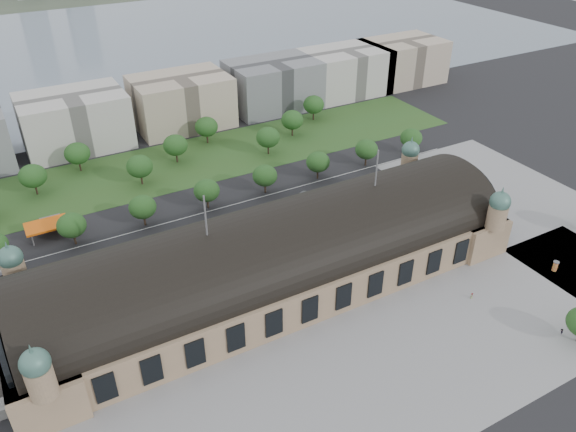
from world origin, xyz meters
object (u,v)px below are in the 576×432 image
traffic_car_1 (2,272)px  pedestrian_4 (561,332)px  parked_car_0 (72,300)px  bus_west (161,251)px  petrol_station (49,224)px  bus_mid (262,223)px  traffic_car_2 (71,289)px  parked_car_5 (123,288)px  traffic_car_6 (431,173)px  advertising_column (555,266)px  traffic_car_5 (305,193)px  bus_east (334,207)px  traffic_car_3 (89,262)px  pedestrian_0 (472,296)px  parked_car_4 (174,272)px  parked_car_2 (33,308)px  parked_car_3 (93,290)px  parked_car_6 (132,285)px

traffic_car_1 → pedestrian_4: pedestrian_4 is taller
parked_car_0 → bus_west: bus_west is taller
petrol_station → bus_mid: bearing=-26.8°
traffic_car_2 → parked_car_5: 15.33m
bus_west → parked_car_0: bearing=103.9°
traffic_car_6 → pedestrian_4: bearing=-14.4°
petrol_station → advertising_column: size_ratio=4.05×
traffic_car_1 → traffic_car_5: 108.11m
bus_west → bus_east: bearing=-96.4°
petrol_station → bus_west: (29.01, -33.28, -1.10)m
traffic_car_3 → traffic_car_6: (137.86, -6.06, -0.17)m
pedestrian_0 → parked_car_5: bearing=154.4°
parked_car_5 → pedestrian_4: (99.05, -77.01, 0.27)m
traffic_car_2 → bus_mid: (66.05, 3.89, 0.67)m
traffic_car_2 → parked_car_4: size_ratio=1.30×
parked_car_5 → bus_east: 80.97m
traffic_car_3 → parked_car_2: 23.70m
parked_car_4 → parked_car_5: parked_car_4 is taller
parked_car_3 → parked_car_5: parked_car_3 is taller
traffic_car_5 → bus_east: size_ratio=0.35×
traffic_car_2 → traffic_car_6: size_ratio=1.20×
petrol_station → pedestrian_0: bearing=-44.0°
traffic_car_3 → bus_west: bearing=-107.2°
bus_west → advertising_column: bearing=-126.1°
bus_west → advertising_column: bus_west is taller
traffic_car_6 → parked_car_2: parked_car_2 is taller
bus_east → traffic_car_5: bearing=14.5°
parked_car_0 → parked_car_3: (6.27, 1.68, 0.07)m
traffic_car_5 → traffic_car_1: bearing=90.1°
parked_car_5 → traffic_car_1: bearing=-169.8°
parked_car_0 → parked_car_3: size_ratio=0.93×
traffic_car_5 → bus_west: (-61.59, -11.88, 1.15)m
parked_car_2 → parked_car_3: (16.86, -0.64, 0.04)m
traffic_car_2 → bus_east: size_ratio=0.46×
parked_car_6 → pedestrian_0: bearing=22.9°
parked_car_6 → bus_west: size_ratio=0.36×
traffic_car_1 → bus_east: bus_east is taller
traffic_car_1 → parked_car_0: (16.34, -24.33, -0.16)m
parked_car_3 → advertising_column: advertising_column is taller
traffic_car_2 → advertising_column: 149.28m
traffic_car_3 → bus_east: bus_east is taller
traffic_car_6 → parked_car_2: size_ratio=1.01×
petrol_station → traffic_car_1: size_ratio=2.87×
traffic_car_6 → parked_car_5: 132.33m
traffic_car_2 → traffic_car_6: traffic_car_2 is taller
traffic_car_5 → parked_car_6: 78.00m
traffic_car_1 → bus_east: bearing=-95.5°
traffic_car_2 → parked_car_2: traffic_car_2 is taller
parked_car_2 → parked_car_0: bearing=44.9°
parked_car_3 → traffic_car_6: bearing=72.5°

